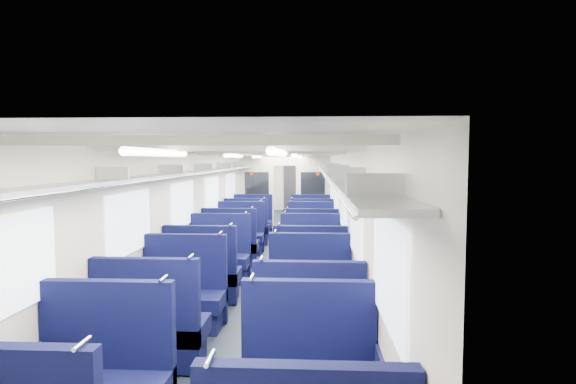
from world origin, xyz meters
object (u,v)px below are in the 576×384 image
Objects in this scene: seat_8 at (203,277)px; seat_11 at (311,259)px; seat_15 at (311,237)px; seat_16 at (247,230)px; seat_4 at (152,332)px; end_door at (292,187)px; seat_13 at (311,248)px; seat_5 at (309,337)px; seat_19 at (311,224)px; seat_7 at (310,297)px; seat_17 at (311,230)px; bulkhead at (285,190)px; seat_14 at (240,237)px; seat_6 at (183,298)px; seat_10 at (219,260)px; seat_12 at (231,247)px; seat_18 at (252,224)px; seat_9 at (310,277)px.

seat_8 is 1.00× the size of seat_11.
seat_15 is 1.99m from seat_16.
seat_16 is at bearing 90.00° from seat_4.
end_door reaches higher than seat_13.
seat_5 is 1.00× the size of seat_15.
seat_19 is (0.00, 4.46, 0.00)m from seat_11.
seat_7 is (0.83, -13.65, -0.62)m from end_door.
seat_17 is at bearing 90.00° from seat_5.
bulkhead reaches higher than seat_14.
seat_19 is (1.66, 2.16, 0.00)m from seat_14.
seat_10 is at bearing 90.00° from seat_6.
seat_14 is (-1.66, 4.53, 0.00)m from seat_7.
seat_5 and seat_6 have the same top height.
seat_14 is at bearing 143.69° from seat_13.
seat_13 is (1.66, -0.02, 0.00)m from seat_12.
seat_10 is at bearing -176.57° from seat_11.
seat_16 is 1.02m from seat_18.
bulkhead is at bearing 96.51° from seat_9.
seat_19 is (1.66, 6.87, 0.00)m from seat_6.
seat_15 is (0.00, 4.58, 0.00)m from seat_7.
seat_7 is (0.83, -8.25, -0.85)m from bulkhead.
bulkhead is at bearing 102.75° from seat_15.
seat_8 is 1.00× the size of seat_16.
end_door reaches higher than seat_9.
seat_9 is at bearing -90.00° from seat_17.
seat_12 is (0.00, 1.20, 0.00)m from seat_10.
end_door is 9.13m from seat_15.
seat_6 is (-0.83, -13.82, -0.62)m from end_door.
seat_8 is 1.00× the size of seat_12.
seat_9 is 5.72m from seat_19.
seat_9 is at bearing -90.00° from seat_13.
seat_17 is at bearing 90.00° from seat_15.
seat_16 is (0.00, 1.14, 0.00)m from seat_14.
seat_18 is at bearing 101.61° from seat_5.
bulkhead reaches higher than seat_9.
seat_14 is 1.98m from seat_17.
seat_9 is 5.95m from seat_18.
seat_8 is at bearing -141.59° from seat_11.
seat_8 is (-1.66, 0.92, 0.00)m from seat_7.
seat_18 is at bearing 90.00° from seat_6.
seat_8 is (0.00, 1.09, 0.00)m from seat_6.
seat_16 is 1.00× the size of seat_18.
seat_4 and seat_17 have the same top height.
seat_19 is at bearing 0.15° from seat_18.
seat_11 is 3.39m from seat_17.
bulkhead reaches higher than seat_17.
seat_9 is at bearing 90.00° from seat_5.
seat_6 is at bearing -90.00° from seat_18.
seat_4 is at bearing -125.71° from seat_9.
seat_13 and seat_15 have the same top height.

